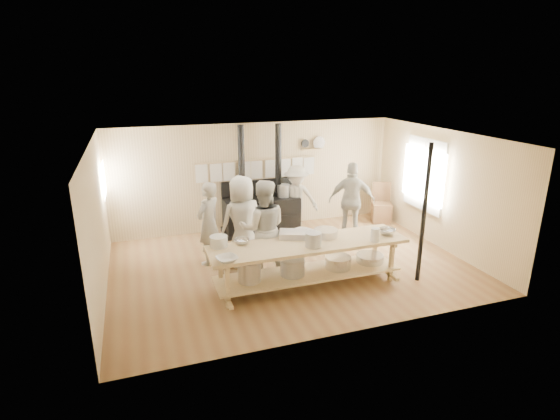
{
  "coord_description": "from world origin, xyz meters",
  "views": [
    {
      "loc": [
        -2.79,
        -7.58,
        3.78
      ],
      "look_at": [
        -0.17,
        0.2,
        1.14
      ],
      "focal_mm": 28.0,
      "sensor_mm": 36.0,
      "label": 1
    }
  ],
  "objects_px": {
    "cook_far_left": "(209,224)",
    "cook_right": "(352,201)",
    "cook_left": "(263,228)",
    "cook_by_window": "(296,199)",
    "chair": "(381,211)",
    "cook_center": "(242,221)",
    "stove": "(261,211)",
    "prep_table": "(308,260)",
    "roasting_pan": "(293,234)"
  },
  "relations": [
    {
      "from": "roasting_pan",
      "to": "stove",
      "type": "bearing_deg",
      "value": 86.62
    },
    {
      "from": "cook_left",
      "to": "chair",
      "type": "height_order",
      "value": "cook_left"
    },
    {
      "from": "cook_left",
      "to": "cook_right",
      "type": "distance_m",
      "value": 2.78
    },
    {
      "from": "stove",
      "to": "cook_left",
      "type": "bearing_deg",
      "value": -105.13
    },
    {
      "from": "roasting_pan",
      "to": "cook_by_window",
      "type": "bearing_deg",
      "value": 68.19
    },
    {
      "from": "cook_center",
      "to": "roasting_pan",
      "type": "height_order",
      "value": "cook_center"
    },
    {
      "from": "cook_far_left",
      "to": "cook_right",
      "type": "bearing_deg",
      "value": 144.42
    },
    {
      "from": "cook_left",
      "to": "cook_center",
      "type": "bearing_deg",
      "value": -50.23
    },
    {
      "from": "stove",
      "to": "roasting_pan",
      "type": "distance_m",
      "value": 2.72
    },
    {
      "from": "cook_far_left",
      "to": "cook_center",
      "type": "bearing_deg",
      "value": 112.94
    },
    {
      "from": "chair",
      "to": "roasting_pan",
      "type": "bearing_deg",
      "value": -122.65
    },
    {
      "from": "cook_right",
      "to": "cook_by_window",
      "type": "xyz_separation_m",
      "value": [
        -1.06,
        0.84,
        -0.08
      ]
    },
    {
      "from": "stove",
      "to": "cook_left",
      "type": "xyz_separation_m",
      "value": [
        -0.62,
        -2.28,
        0.42
      ]
    },
    {
      "from": "cook_left",
      "to": "cook_by_window",
      "type": "bearing_deg",
      "value": -111.81
    },
    {
      "from": "chair",
      "to": "cook_center",
      "type": "bearing_deg",
      "value": -138.84
    },
    {
      "from": "chair",
      "to": "cook_left",
      "type": "bearing_deg",
      "value": -130.74
    },
    {
      "from": "roasting_pan",
      "to": "cook_far_left",
      "type": "bearing_deg",
      "value": 137.4
    },
    {
      "from": "stove",
      "to": "cook_by_window",
      "type": "relative_size",
      "value": 1.59
    },
    {
      "from": "cook_far_left",
      "to": "cook_by_window",
      "type": "distance_m",
      "value": 2.64
    },
    {
      "from": "cook_by_window",
      "to": "stove",
      "type": "bearing_deg",
      "value": -177.16
    },
    {
      "from": "cook_by_window",
      "to": "roasting_pan",
      "type": "xyz_separation_m",
      "value": [
        -0.99,
        -2.47,
        0.09
      ]
    },
    {
      "from": "prep_table",
      "to": "cook_by_window",
      "type": "distance_m",
      "value": 2.93
    },
    {
      "from": "cook_right",
      "to": "cook_by_window",
      "type": "bearing_deg",
      "value": -12.83
    },
    {
      "from": "prep_table",
      "to": "cook_right",
      "type": "bearing_deg",
      "value": 46.03
    },
    {
      "from": "cook_far_left",
      "to": "cook_center",
      "type": "xyz_separation_m",
      "value": [
        0.62,
        -0.29,
        0.07
      ]
    },
    {
      "from": "cook_by_window",
      "to": "roasting_pan",
      "type": "relative_size",
      "value": 3.16
    },
    {
      "from": "prep_table",
      "to": "cook_far_left",
      "type": "xyz_separation_m",
      "value": [
        -1.51,
        1.57,
        0.33
      ]
    },
    {
      "from": "prep_table",
      "to": "cook_right",
      "type": "distance_m",
      "value": 2.75
    },
    {
      "from": "prep_table",
      "to": "roasting_pan",
      "type": "height_order",
      "value": "roasting_pan"
    },
    {
      "from": "prep_table",
      "to": "cook_left",
      "type": "relative_size",
      "value": 1.92
    },
    {
      "from": "prep_table",
      "to": "cook_center",
      "type": "height_order",
      "value": "cook_center"
    },
    {
      "from": "cook_far_left",
      "to": "chair",
      "type": "bearing_deg",
      "value": 151.54
    },
    {
      "from": "stove",
      "to": "cook_left",
      "type": "distance_m",
      "value": 2.4
    },
    {
      "from": "cook_left",
      "to": "roasting_pan",
      "type": "distance_m",
      "value": 0.62
    },
    {
      "from": "cook_far_left",
      "to": "cook_left",
      "type": "height_order",
      "value": "cook_left"
    },
    {
      "from": "cook_by_window",
      "to": "chair",
      "type": "xyz_separation_m",
      "value": [
        2.34,
        -0.1,
        -0.52
      ]
    },
    {
      "from": "cook_left",
      "to": "chair",
      "type": "relative_size",
      "value": 1.85
    },
    {
      "from": "cook_far_left",
      "to": "roasting_pan",
      "type": "bearing_deg",
      "value": 95.35
    },
    {
      "from": "cook_center",
      "to": "chair",
      "type": "relative_size",
      "value": 1.82
    },
    {
      "from": "cook_far_left",
      "to": "cook_right",
      "type": "relative_size",
      "value": 0.95
    },
    {
      "from": "cook_left",
      "to": "cook_by_window",
      "type": "distance_m",
      "value": 2.52
    },
    {
      "from": "cook_center",
      "to": "cook_by_window",
      "type": "bearing_deg",
      "value": -149.54
    },
    {
      "from": "prep_table",
      "to": "roasting_pan",
      "type": "relative_size",
      "value": 6.97
    },
    {
      "from": "cook_by_window",
      "to": "prep_table",
      "type": "bearing_deg",
      "value": -88.85
    },
    {
      "from": "prep_table",
      "to": "cook_far_left",
      "type": "height_order",
      "value": "cook_far_left"
    },
    {
      "from": "cook_center",
      "to": "cook_right",
      "type": "distance_m",
      "value": 2.85
    },
    {
      "from": "cook_center",
      "to": "cook_far_left",
      "type": "bearing_deg",
      "value": -36.05
    },
    {
      "from": "stove",
      "to": "prep_table",
      "type": "relative_size",
      "value": 0.72
    },
    {
      "from": "cook_center",
      "to": "cook_by_window",
      "type": "height_order",
      "value": "cook_center"
    },
    {
      "from": "chair",
      "to": "roasting_pan",
      "type": "xyz_separation_m",
      "value": [
        -3.32,
        -2.37,
        0.61
      ]
    }
  ]
}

